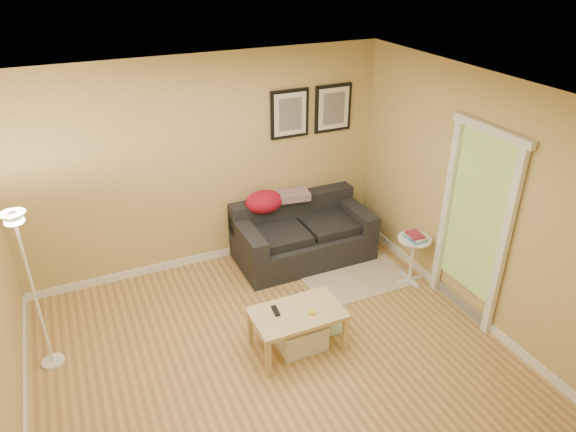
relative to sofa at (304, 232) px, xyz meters
The scene contains 23 objects.
floor 1.91m from the sofa, 125.07° to the right, with size 4.50×4.50×0.00m, color tan.
ceiling 2.91m from the sofa, 125.07° to the right, with size 4.50×4.50×0.00m, color white.
wall_back 1.49m from the sofa, 156.37° to the left, with size 4.50×4.50×0.00m, color tan.
wall_front 3.80m from the sofa, 106.93° to the right, with size 4.50×4.50×0.00m, color tan.
wall_right 2.14m from the sofa, 52.46° to the right, with size 4.00×4.00×0.00m, color tan.
baseboard_back 1.21m from the sofa, 156.82° to the left, with size 4.50×0.02×0.10m, color white.
baseboard_left 3.66m from the sofa, 155.22° to the right, with size 0.02×4.00×0.10m, color white.
baseboard_right 1.95m from the sofa, 52.70° to the right, with size 0.02×4.00×0.10m, color white.
sofa is the anchor object (origin of this frame).
red_throw 0.64m from the sofa, 147.06° to the left, with size 0.48×0.36×0.28m, color #BB1136, non-canonical shape.
plaid_throw 0.49m from the sofa, 95.25° to the left, with size 0.42×0.26×0.10m, color tan, non-canonical shape.
framed_print_left 1.49m from the sofa, 89.26° to the left, with size 0.50×0.04×0.60m, color black, non-canonical shape.
framed_print_right 1.61m from the sofa, 36.30° to the left, with size 0.50×0.04×0.60m, color black, non-canonical shape.
area_rug 0.87m from the sofa, 61.29° to the right, with size 1.25×0.85×0.01m, color beige.
green_runner 1.44m from the sofa, 113.82° to the right, with size 0.70×0.50×0.01m, color #668C4C.
coffee_table 1.72m from the sofa, 117.84° to the right, with size 0.90×0.55×0.45m, color #D1B97F, non-canonical shape.
remote_control 1.74m from the sofa, 124.92° to the right, with size 0.05×0.16×0.02m, color black.
tape_roll 1.74m from the sofa, 113.07° to the right, with size 0.07×0.07×0.03m, color yellow.
storage_bin 1.72m from the sofa, 116.47° to the right, with size 0.48×0.35×0.30m, color white, non-canonical shape.
side_table 1.39m from the sofa, 46.96° to the right, with size 0.39×0.39×0.60m, color white, non-canonical shape.
book_stack 1.42m from the sofa, 47.82° to the right, with size 0.17×0.23×0.07m, color teal, non-canonical shape.
floor_lamp 3.19m from the sofa, 166.71° to the right, with size 0.22×0.22×1.66m, color white, non-canonical shape.
doorway 2.12m from the sofa, 56.18° to the right, with size 0.12×1.01×2.13m, color white, non-canonical shape.
Camera 1 is at (-1.49, -3.68, 3.67)m, focal length 32.68 mm.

